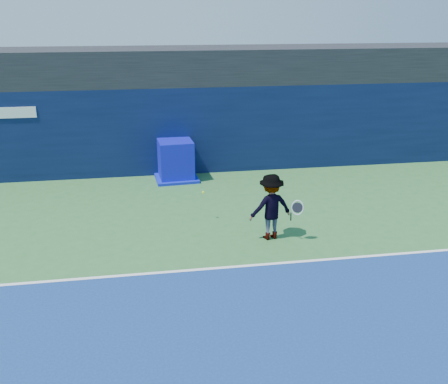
{
  "coord_description": "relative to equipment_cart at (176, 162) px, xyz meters",
  "views": [
    {
      "loc": [
        -1.34,
        -6.77,
        5.39
      ],
      "look_at": [
        0.61,
        5.2,
        1.0
      ],
      "focal_mm": 40.0,
      "sensor_mm": 36.0,
      "label": 1
    }
  ],
  "objects": [
    {
      "name": "ground",
      "position": [
        0.34,
        -9.51,
        -0.61
      ],
      "size": [
        80.0,
        80.0,
        0.0
      ],
      "primitive_type": "plane",
      "color": "#2F6932",
      "rests_on": "ground"
    },
    {
      "name": "baseline",
      "position": [
        0.34,
        -6.51,
        -0.6
      ],
      "size": [
        24.0,
        0.1,
        0.01
      ],
      "primitive_type": "cube",
      "color": "white",
      "rests_on": "ground"
    },
    {
      "name": "stadium_band",
      "position": [
        0.34,
        1.99,
        2.99
      ],
      "size": [
        36.0,
        3.0,
        1.2
      ],
      "primitive_type": "cube",
      "color": "black",
      "rests_on": "back_wall_assembly"
    },
    {
      "name": "back_wall_assembly",
      "position": [
        0.34,
        0.99,
        0.89
      ],
      "size": [
        36.0,
        1.03,
        3.0
      ],
      "color": "#0A1437",
      "rests_on": "ground"
    },
    {
      "name": "equipment_cart",
      "position": [
        0.0,
        0.0,
        0.0
      ],
      "size": [
        1.5,
        1.5,
        1.34
      ],
      "color": "#0C0DAF",
      "rests_on": "ground"
    },
    {
      "name": "tennis_player",
      "position": [
        2.0,
        -5.13,
        0.23
      ],
      "size": [
        1.33,
        0.8,
        1.68
      ],
      "color": "silver",
      "rests_on": "ground"
    },
    {
      "name": "tennis_ball",
      "position": [
        0.48,
        -3.74,
        0.2
      ],
      "size": [
        0.07,
        0.07,
        0.07
      ],
      "color": "#B3E319",
      "rests_on": "ground"
    }
  ]
}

